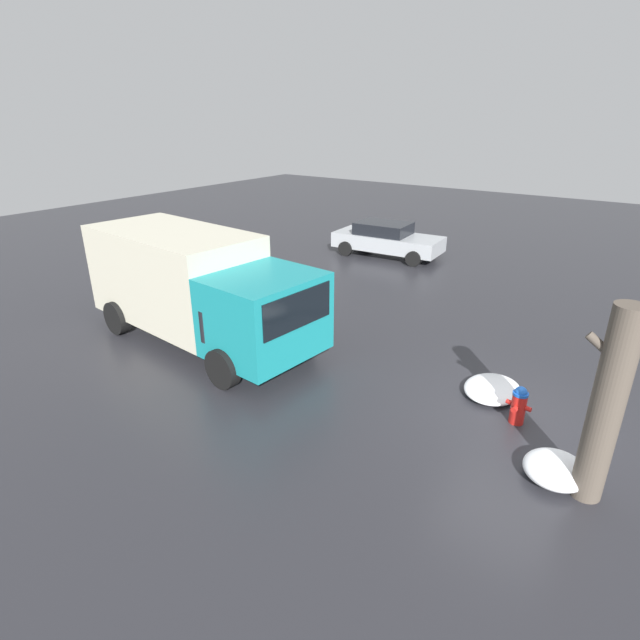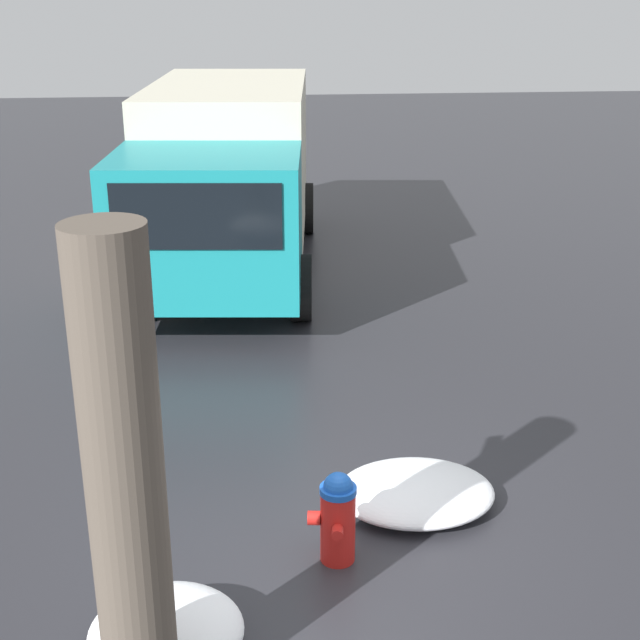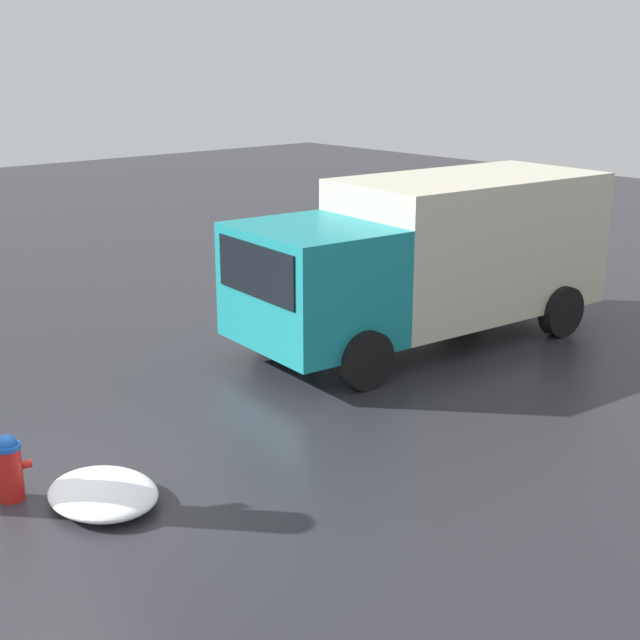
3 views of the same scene
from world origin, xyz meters
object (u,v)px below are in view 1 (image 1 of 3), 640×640
(tree_trunk, at_px, (606,407))
(pedestrian, at_px, (209,335))
(delivery_truck, at_px, (196,284))
(parked_car, at_px, (387,239))
(fire_hydrant, at_px, (519,405))

(tree_trunk, distance_m, pedestrian, 7.65)
(delivery_truck, bearing_deg, tree_trunk, 92.05)
(pedestrian, bearing_deg, tree_trunk, 114.89)
(tree_trunk, bearing_deg, pedestrian, 4.99)
(delivery_truck, height_order, parked_car, delivery_truck)
(fire_hydrant, bearing_deg, tree_trunk, 53.14)
(pedestrian, distance_m, parked_car, 11.47)
(pedestrian, height_order, parked_car, pedestrian)
(tree_trunk, bearing_deg, fire_hydrant, -44.15)
(fire_hydrant, relative_size, delivery_truck, 0.11)
(delivery_truck, xyz_separation_m, parked_car, (0.01, -10.17, -0.81))
(tree_trunk, relative_size, delivery_truck, 0.46)
(pedestrian, bearing_deg, delivery_truck, -105.25)
(tree_trunk, bearing_deg, delivery_truck, -3.15)
(parked_car, bearing_deg, delivery_truck, -3.88)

